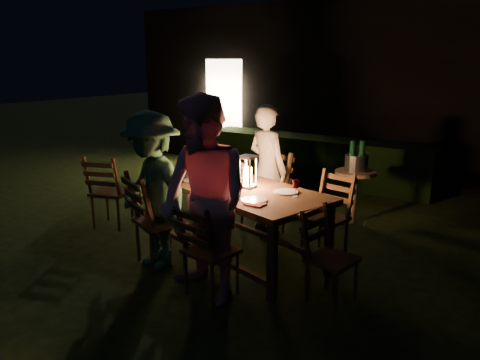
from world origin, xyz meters
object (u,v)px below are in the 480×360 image
Objects in this scene: chair_near_left at (158,236)px; bottle_bucket_a at (352,159)px; chair_near_right at (210,266)px; person_house_side at (267,169)px; ice_bucket at (356,163)px; person_opp_left at (152,191)px; chair_far_left at (264,207)px; lantern at (248,173)px; dining_table at (241,195)px; side_table at (355,177)px; person_opp_right at (204,200)px; chair_spare at (112,204)px; chair_end at (330,273)px; chair_far_right at (325,230)px; bottle_bucket_b at (361,159)px; bottle_table at (226,171)px.

bottle_bucket_a is at bearing 85.85° from chair_near_left.
chair_near_left is at bearing 172.85° from chair_near_right.
person_house_side reaches higher than ice_bucket.
chair_far_left is at bearing 89.95° from person_opp_left.
person_opp_left is at bearing -135.78° from lantern.
dining_table is 2.96× the size of side_table.
person_house_side is 1.88m from person_opp_right.
chair_spare is 3.23m from side_table.
chair_near_right is at bearing 119.58° from person_house_side.
chair_end is 3.18m from chair_spare.
dining_table is 2.03m from chair_spare.
person_opp_left is at bearing -118.76° from dining_table.
dining_table is 6.13× the size of lantern.
bottle_bucket_b is at bearing -75.50° from chair_far_right.
chair_spare reaches higher than dining_table.
person_opp_right is 0.91m from person_opp_left.
chair_far_right is 1.11m from lantern.
person_house_side reaches higher than bottle_table.
chair_far_right is 0.59× the size of person_opp_left.
person_opp_left is 5.51× the size of ice_bucket.
chair_far_left is at bearing 10.48° from chair_spare.
lantern reaches higher than chair_far_right.
dining_table is at bearing 118.76° from person_house_side.
person_opp_left is at bearing -70.27° from chair_end.
bottle_bucket_a is at bearing -154.11° from chair_end.
person_house_side is 5.06× the size of bottle_bucket_a.
bottle_bucket_a is at bearing 17.77° from chair_spare.
chair_near_right is at bearing -98.68° from side_table.
person_opp_right reaches higher than chair_end.
chair_far_left is (0.43, 1.48, 0.00)m from chair_near_left.
chair_spare is 3.32m from bottle_bucket_b.
lantern is (0.28, -0.83, 0.65)m from chair_far_left.
chair_near_left is at bearing -120.62° from bottle_table.
chair_spare is at bearing -144.63° from bottle_bucket_a.
chair_far_left is 1.29m from side_table.
bottle_table is 0.39× the size of side_table.
chair_end is at bearing 25.94° from person_opp_left.
chair_near_left reaches higher than chair_spare.
chair_far_right reaches higher than dining_table.
person_opp_left is 4.72× the size of lantern.
person_opp_left is at bearing -119.60° from bottle_table.
side_table is (1.28, 2.40, 0.32)m from chair_near_left.
chair_far_right is at bearing 39.41° from lantern.
chair_spare is (-1.34, 0.54, -0.02)m from chair_near_left.
ice_bucket reaches higher than dining_table.
bottle_table reaches higher than chair_near_left.
person_opp_left reaches higher than lantern.
chair_near_right reaches higher than ice_bucket.
chair_near_left is at bearing -118.50° from bottle_bucket_b.
side_table is at bearing -113.45° from chair_far_left.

